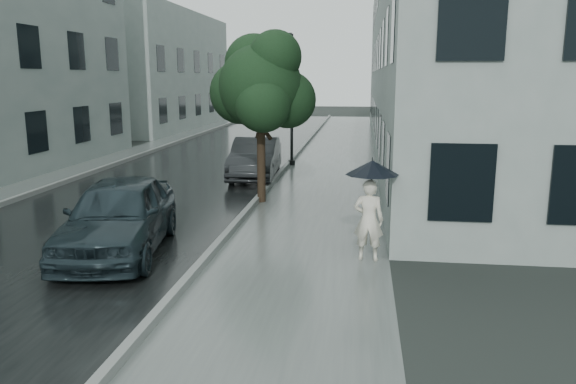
# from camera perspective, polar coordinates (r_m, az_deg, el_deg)

# --- Properties ---
(ground) EXTENTS (120.00, 120.00, 0.00)m
(ground) POSITION_cam_1_polar(r_m,az_deg,el_deg) (10.06, -0.99, -9.15)
(ground) COLOR black
(ground) RESTS_ON ground
(sidewalk) EXTENTS (3.50, 60.00, 0.01)m
(sidewalk) POSITION_cam_1_polar(r_m,az_deg,el_deg) (21.63, 4.39, 2.12)
(sidewalk) COLOR slate
(sidewalk) RESTS_ON ground
(kerb_near) EXTENTS (0.15, 60.00, 0.15)m
(kerb_near) POSITION_cam_1_polar(r_m,az_deg,el_deg) (21.79, -0.40, 2.42)
(kerb_near) COLOR slate
(kerb_near) RESTS_ON ground
(asphalt_road) EXTENTS (6.85, 60.00, 0.00)m
(asphalt_road) POSITION_cam_1_polar(r_m,az_deg,el_deg) (22.55, -9.25, 2.39)
(asphalt_road) COLOR black
(asphalt_road) RESTS_ON ground
(kerb_far) EXTENTS (0.15, 60.00, 0.15)m
(kerb_far) POSITION_cam_1_polar(r_m,az_deg,el_deg) (23.78, -17.37, 2.66)
(kerb_far) COLOR slate
(kerb_far) RESTS_ON ground
(sidewalk_far) EXTENTS (1.70, 60.00, 0.01)m
(sidewalk_far) POSITION_cam_1_polar(r_m,az_deg,el_deg) (24.20, -19.35, 2.51)
(sidewalk_far) COLOR #4C5451
(sidewalk_far) RESTS_ON ground
(building_near) EXTENTS (7.02, 36.00, 9.00)m
(building_near) POSITION_cam_1_polar(r_m,az_deg,el_deg) (29.10, 16.01, 13.04)
(building_near) COLOR #8F9C97
(building_near) RESTS_ON ground
(building_far_b) EXTENTS (7.02, 18.00, 8.00)m
(building_far_b) POSITION_cam_1_polar(r_m,az_deg,el_deg) (42.13, -13.86, 11.91)
(building_far_b) COLOR #8F9C97
(building_far_b) RESTS_ON ground
(pedestrian) EXTENTS (0.63, 0.45, 1.62)m
(pedestrian) POSITION_cam_1_polar(r_m,az_deg,el_deg) (11.11, 8.18, -2.83)
(pedestrian) COLOR silver
(pedestrian) RESTS_ON sidewalk
(umbrella) EXTENTS (1.37, 1.37, 1.11)m
(umbrella) POSITION_cam_1_polar(r_m,az_deg,el_deg) (10.89, 8.55, 2.48)
(umbrella) COLOR black
(umbrella) RESTS_ON ground
(street_tree) EXTENTS (3.08, 2.79, 4.83)m
(street_tree) POSITION_cam_1_polar(r_m,az_deg,el_deg) (16.04, -2.75, 10.76)
(street_tree) COLOR #332619
(street_tree) RESTS_ON ground
(lamp_post) EXTENTS (0.83, 0.42, 5.33)m
(lamp_post) POSITION_cam_1_polar(r_m,az_deg,el_deg) (22.85, 0.01, 10.33)
(lamp_post) COLOR black
(lamp_post) RESTS_ON ground
(car_near) EXTENTS (2.55, 4.79, 1.55)m
(car_near) POSITION_cam_1_polar(r_m,az_deg,el_deg) (12.01, -16.82, -2.30)
(car_near) COLOR #1B292E
(car_near) RESTS_ON ground
(car_far) EXTENTS (1.78, 4.41, 1.43)m
(car_far) POSITION_cam_1_polar(r_m,az_deg,el_deg) (20.11, -3.33, 3.47)
(car_far) COLOR #25282A
(car_far) RESTS_ON ground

